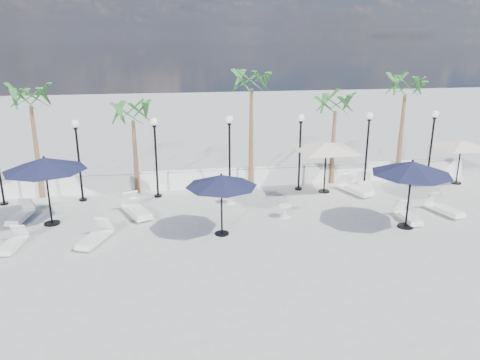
{
  "coord_description": "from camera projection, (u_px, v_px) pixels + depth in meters",
  "views": [
    {
      "loc": [
        -2.94,
        -15.21,
        7.42
      ],
      "look_at": [
        0.08,
        3.77,
        1.5
      ],
      "focal_mm": 35.0,
      "sensor_mm": 36.0,
      "label": 1
    }
  ],
  "objects": [
    {
      "name": "lamppost_1",
      "position": [
        78.0,
        149.0,
        21.33
      ],
      "size": [
        0.36,
        0.36,
        3.84
      ],
      "color": "black",
      "rests_on": "ground"
    },
    {
      "name": "lounger_1",
      "position": [
        13.0,
        243.0,
        17.02
      ],
      "size": [
        0.73,
        1.72,
        0.63
      ],
      "rotation": [
        0.0,
        0.0,
        -0.12
      ],
      "color": "white",
      "rests_on": "ground"
    },
    {
      "name": "lounger_2",
      "position": [
        21.0,
        215.0,
        19.63
      ],
      "size": [
        0.84,
        1.87,
        0.68
      ],
      "rotation": [
        0.0,
        0.0,
        -0.14
      ],
      "color": "white",
      "rests_on": "ground"
    },
    {
      "name": "palm_2",
      "position": [
        252.0,
        86.0,
        22.54
      ],
      "size": [
        2.6,
        2.6,
        6.1
      ],
      "color": "brown",
      "rests_on": "ground"
    },
    {
      "name": "lounger_3",
      "position": [
        95.0,
        237.0,
        17.47
      ],
      "size": [
        1.26,
        1.96,
        0.7
      ],
      "rotation": [
        0.0,
        0.0,
        -0.39
      ],
      "color": "white",
      "rests_on": "ground"
    },
    {
      "name": "parasol_cream_sq_b",
      "position": [
        462.0,
        141.0,
        23.95
      ],
      "size": [
        4.97,
        4.97,
        2.49
      ],
      "color": "black",
      "rests_on": "ground"
    },
    {
      "name": "side_table_0",
      "position": [
        135.0,
        201.0,
        20.98
      ],
      "size": [
        0.56,
        0.56,
        0.54
      ],
      "color": "white",
      "rests_on": "ground"
    },
    {
      "name": "lamppost_3",
      "position": [
        230.0,
        144.0,
        22.38
      ],
      "size": [
        0.36,
        0.36,
        3.84
      ],
      "color": "black",
      "rests_on": "ground"
    },
    {
      "name": "palm_3",
      "position": [
        335.0,
        108.0,
        23.53
      ],
      "size": [
        2.6,
        2.6,
        4.9
      ],
      "color": "brown",
      "rests_on": "ground"
    },
    {
      "name": "palm_4",
      "position": [
        405.0,
        91.0,
        23.85
      ],
      "size": [
        2.6,
        2.6,
        5.7
      ],
      "color": "brown",
      "rests_on": "ground"
    },
    {
      "name": "ground",
      "position": [
        254.0,
        250.0,
        16.98
      ],
      "size": [
        100.0,
        100.0,
        0.0
      ],
      "primitive_type": "plane",
      "color": "#9B9B96",
      "rests_on": "ground"
    },
    {
      "name": "lamppost_6",
      "position": [
        432.0,
        137.0,
        23.95
      ],
      "size": [
        0.36,
        0.36,
        3.84
      ],
      "color": "black",
      "rests_on": "ground"
    },
    {
      "name": "parasol_cream_sq_a",
      "position": [
        327.0,
        143.0,
        22.55
      ],
      "size": [
        5.47,
        5.47,
        2.69
      ],
      "color": "black",
      "rests_on": "ground"
    },
    {
      "name": "lounger_6",
      "position": [
        407.0,
        216.0,
        19.57
      ],
      "size": [
        0.57,
        1.73,
        0.65
      ],
      "rotation": [
        0.0,
        0.0,
        0.0
      ],
      "color": "white",
      "rests_on": "ground"
    },
    {
      "name": "parasol_navy_left",
      "position": [
        45.0,
        164.0,
        18.54
      ],
      "size": [
        3.28,
        3.28,
        2.9
      ],
      "color": "black",
      "rests_on": "ground"
    },
    {
      "name": "lounger_7",
      "position": [
        444.0,
        208.0,
        20.38
      ],
      "size": [
        1.08,
        1.94,
        0.69
      ],
      "rotation": [
        0.0,
        0.0,
        0.28
      ],
      "color": "white",
      "rests_on": "ground"
    },
    {
      "name": "palm_1",
      "position": [
        133.0,
        117.0,
        22.09
      ],
      "size": [
        2.6,
        2.6,
        4.7
      ],
      "color": "brown",
      "rests_on": "ground"
    },
    {
      "name": "side_table_1",
      "position": [
        231.0,
        197.0,
        21.59
      ],
      "size": [
        0.57,
        0.57,
        0.55
      ],
      "color": "white",
      "rests_on": "ground"
    },
    {
      "name": "lounger_4",
      "position": [
        136.0,
        210.0,
        20.14
      ],
      "size": [
        1.48,
        2.25,
        0.81
      ],
      "rotation": [
        0.0,
        0.0,
        0.4
      ],
      "color": "white",
      "rests_on": "ground"
    },
    {
      "name": "parasol_navy_mid",
      "position": [
        221.0,
        181.0,
        17.66
      ],
      "size": [
        2.77,
        2.77,
        2.48
      ],
      "color": "black",
      "rests_on": "ground"
    },
    {
      "name": "lamppost_5",
      "position": [
        368.0,
        139.0,
        23.43
      ],
      "size": [
        0.36,
        0.36,
        3.84
      ],
      "color": "black",
      "rests_on": "ground"
    },
    {
      "name": "balustrade",
      "position": [
        227.0,
        178.0,
        23.92
      ],
      "size": [
        26.0,
        0.3,
        1.01
      ],
      "color": "silver",
      "rests_on": "ground"
    },
    {
      "name": "palm_0",
      "position": [
        30.0,
        103.0,
        21.18
      ],
      "size": [
        2.6,
        2.6,
        5.5
      ],
      "color": "brown",
      "rests_on": "ground"
    },
    {
      "name": "parasol_navy_right",
      "position": [
        412.0,
        168.0,
        18.25
      ],
      "size": [
        3.16,
        3.16,
        2.84
      ],
      "color": "black",
      "rests_on": "ground"
    },
    {
      "name": "side_table_2",
      "position": [
        285.0,
        210.0,
        19.92
      ],
      "size": [
        0.55,
        0.55,
        0.54
      ],
      "color": "white",
      "rests_on": "ground"
    },
    {
      "name": "lounger_8",
      "position": [
        354.0,
        188.0,
        23.01
      ],
      "size": [
        1.35,
        2.17,
        0.78
      ],
      "rotation": [
        0.0,
        0.0,
        0.36
      ],
      "color": "white",
      "rests_on": "ground"
    },
    {
      "name": "lounger_5",
      "position": [
        364.0,
        185.0,
        23.53
      ],
      "size": [
        1.18,
        2.16,
        0.77
      ],
      "rotation": [
        0.0,
        0.0,
        -0.27
      ],
      "color": "white",
      "rests_on": "ground"
    },
    {
      "name": "lamppost_4",
      "position": [
        300.0,
        141.0,
        22.9
      ],
      "size": [
        0.36,
        0.36,
        3.84
      ],
      "color": "black",
      "rests_on": "ground"
    },
    {
      "name": "lamppost_2",
      "position": [
        155.0,
        146.0,
        21.85
      ],
      "size": [
        0.36,
        0.36,
        3.84
      ],
      "color": "black",
      "rests_on": "ground"
    }
  ]
}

